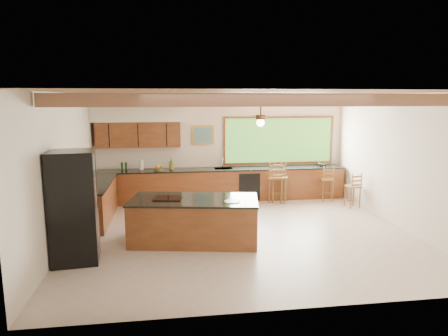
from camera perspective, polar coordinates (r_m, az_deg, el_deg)
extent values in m
plane|color=beige|center=(8.81, 2.54, -9.23)|extent=(7.20, 7.20, 0.00)
cube|color=beige|center=(11.62, -0.33, 3.05)|extent=(7.20, 0.04, 3.00)
cube|color=beige|center=(5.35, 9.03, -5.23)|extent=(7.20, 0.04, 3.00)
cube|color=beige|center=(8.55, -21.83, -0.14)|extent=(0.04, 6.50, 3.00)
cube|color=beige|center=(9.76, 23.88, 0.89)|extent=(0.04, 6.50, 3.00)
cube|color=#9B6E4D|center=(8.33, 2.70, 10.68)|extent=(7.20, 6.50, 0.04)
cube|color=#895C44|center=(6.76, 5.23, 9.65)|extent=(7.10, 0.15, 0.22)
cube|color=#895C44|center=(8.82, 2.08, 9.73)|extent=(7.10, 0.15, 0.22)
cube|color=#895C44|center=(10.60, 0.36, 9.76)|extent=(7.10, 0.15, 0.22)
cube|color=brown|center=(11.32, -12.12, 4.68)|extent=(2.30, 0.35, 0.70)
cube|color=white|center=(11.21, -12.25, 7.70)|extent=(2.60, 0.50, 0.48)
cylinder|color=#FFEABF|center=(11.29, -15.78, 6.40)|extent=(0.10, 0.10, 0.01)
cylinder|color=#FFEABF|center=(11.19, -8.61, 6.63)|extent=(0.10, 0.10, 0.01)
cube|color=#6BB741|center=(11.92, 7.84, 3.95)|extent=(3.20, 0.04, 1.30)
cube|color=#B28836|center=(11.49, -3.04, 4.71)|extent=(0.64, 0.03, 0.54)
cube|color=#417661|center=(11.47, -3.03, 4.70)|extent=(0.54, 0.01, 0.44)
cube|color=brown|center=(11.46, -0.10, -2.42)|extent=(7.00, 0.65, 0.88)
cube|color=black|center=(11.37, -0.10, -0.16)|extent=(7.04, 0.69, 0.04)
cube|color=brown|center=(9.99, -17.72, -4.75)|extent=(0.65, 2.35, 0.88)
cube|color=black|center=(9.89, -17.86, -2.17)|extent=(0.69, 2.39, 0.04)
cube|color=black|center=(11.27, 3.67, -2.77)|extent=(0.60, 0.02, 0.78)
cube|color=silver|center=(11.37, -0.10, -0.13)|extent=(0.50, 0.38, 0.03)
cylinder|color=silver|center=(11.54, -0.23, 0.84)|extent=(0.03, 0.03, 0.30)
cylinder|color=silver|center=(11.42, -0.17, 1.41)|extent=(0.03, 0.20, 0.03)
cylinder|color=silver|center=(11.30, -11.73, 0.41)|extent=(0.12, 0.12, 0.29)
cylinder|color=#1B3C18|center=(11.42, -14.36, 0.23)|extent=(0.06, 0.06, 0.22)
cylinder|color=#1B3C18|center=(11.47, -13.82, 0.28)|extent=(0.06, 0.06, 0.21)
cube|color=black|center=(12.06, 13.75, 0.46)|extent=(0.24, 0.20, 0.10)
cube|color=brown|center=(8.21, -4.27, -7.56)|extent=(2.68, 1.58, 0.85)
cube|color=black|center=(8.09, -4.31, -4.54)|extent=(2.73, 1.63, 0.04)
cube|color=black|center=(8.16, -7.95, -4.28)|extent=(0.63, 0.54, 0.02)
cylinder|color=silver|center=(7.84, 1.18, -4.79)|extent=(0.31, 0.31, 0.02)
cube|color=black|center=(7.54, -20.69, -5.23)|extent=(0.85, 0.83, 2.00)
cube|color=silver|center=(7.47, -17.77, -5.21)|extent=(0.03, 0.06, 1.84)
cube|color=brown|center=(11.28, 7.99, -1.32)|extent=(0.55, 0.55, 0.04)
cylinder|color=brown|center=(11.16, 7.36, -3.35)|extent=(0.04, 0.04, 0.69)
cylinder|color=brown|center=(11.25, 9.00, -3.29)|extent=(0.04, 0.04, 0.69)
cylinder|color=brown|center=(11.47, 6.92, -2.98)|extent=(0.04, 0.04, 0.69)
cylinder|color=brown|center=(11.56, 8.52, -2.92)|extent=(0.04, 0.04, 0.69)
cube|color=brown|center=(11.25, 7.44, -1.42)|extent=(0.53, 0.53, 0.04)
cylinder|color=brown|center=(11.13, 6.81, -3.41)|extent=(0.04, 0.04, 0.67)
cylinder|color=brown|center=(11.22, 8.42, -3.35)|extent=(0.04, 0.04, 0.67)
cylinder|color=brown|center=(11.44, 6.40, -3.05)|extent=(0.04, 0.04, 0.67)
cylinder|color=brown|center=(11.52, 7.97, -2.98)|extent=(0.04, 0.04, 0.67)
cube|color=brown|center=(11.75, 14.50, -1.59)|extent=(0.41, 0.41, 0.04)
cylinder|color=brown|center=(11.64, 14.05, -3.27)|extent=(0.03, 0.03, 0.59)
cylinder|color=brown|center=(11.75, 15.35, -3.20)|extent=(0.03, 0.03, 0.59)
cylinder|color=brown|center=(11.89, 13.54, -2.96)|extent=(0.03, 0.03, 0.59)
cylinder|color=brown|center=(12.00, 14.81, -2.90)|extent=(0.03, 0.03, 0.59)
cube|color=brown|center=(11.15, 17.93, -2.51)|extent=(0.40, 0.40, 0.04)
cylinder|color=brown|center=(11.04, 17.52, -4.21)|extent=(0.03, 0.03, 0.56)
cylinder|color=brown|center=(11.16, 18.79, -4.13)|extent=(0.03, 0.03, 0.56)
cylinder|color=brown|center=(11.28, 16.93, -3.88)|extent=(0.03, 0.03, 0.56)
cylinder|color=brown|center=(11.40, 18.17, -3.81)|extent=(0.03, 0.03, 0.56)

